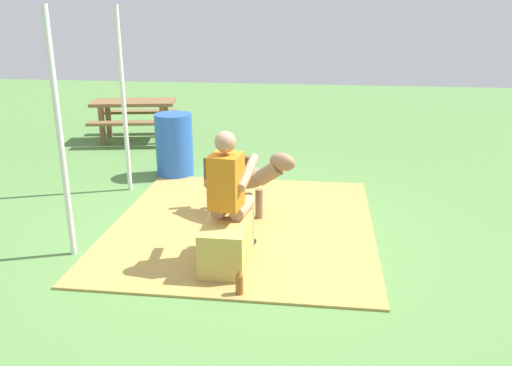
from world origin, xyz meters
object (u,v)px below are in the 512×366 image
pony_standing (241,175)px  picnic_bench (134,110)px  water_barrel (174,145)px  hay_bale (226,245)px  tent_pole_right (124,102)px  person_seated (230,190)px  soda_bottle (239,283)px  tent_pole_left (60,138)px

pony_standing → picnic_bench: bearing=35.5°
pony_standing → water_barrel: (1.56, 1.24, -0.08)m
hay_bale → picnic_bench: picnic_bench is taller
pony_standing → tent_pole_right: tent_pole_right is taller
person_seated → pony_standing: (1.07, 0.06, -0.19)m
soda_bottle → water_barrel: size_ratio=0.27×
soda_bottle → picnic_bench: (5.37, 2.82, 0.45)m
hay_bale → tent_pole_left: tent_pole_left is taller
person_seated → tent_pole_left: bearing=93.1°
pony_standing → soda_bottle: 1.85m
tent_pole_right → water_barrel: bearing=-32.2°
hay_bale → picnic_bench: size_ratio=0.43×
person_seated → pony_standing: size_ratio=1.12×
person_seated → picnic_bench: 5.36m
tent_pole_left → picnic_bench: bearing=11.9°
tent_pole_right → person_seated: bearing=-137.6°
soda_bottle → person_seated: bearing=15.5°
person_seated → soda_bottle: person_seated is taller
pony_standing → soda_bottle: bearing=-171.8°
soda_bottle → picnic_bench: size_ratio=0.15×
person_seated → tent_pole_left: (-0.09, 1.63, 0.48)m
pony_standing → tent_pole_left: 2.06m
person_seated → tent_pole_right: tent_pole_right is taller
tent_pole_left → tent_pole_right: (2.01, 0.12, 0.00)m
water_barrel → picnic_bench: (2.04, 1.33, 0.11)m
soda_bottle → tent_pole_left: size_ratio=0.10×
hay_bale → pony_standing: bearing=2.0°
person_seated → tent_pole_left: 1.70m
pony_standing → tent_pole_right: size_ratio=0.49×
soda_bottle → hay_bale: bearing=21.4°
person_seated → soda_bottle: bearing=-164.5°
pony_standing → soda_bottle: pony_standing is taller
soda_bottle → water_barrel: water_barrel is taller
person_seated → soda_bottle: 0.95m
tent_pole_right → hay_bale: bearing=-140.2°
hay_bale → soda_bottle: (-0.54, -0.21, -0.11)m
hay_bale → pony_standing: (1.23, 0.04, 0.32)m
pony_standing → water_barrel: bearing=38.5°
water_barrel → picnic_bench: 2.43m
person_seated → water_barrel: (2.63, 1.30, -0.27)m
picnic_bench → pony_standing: bearing=-144.5°
soda_bottle → picnic_bench: bearing=27.7°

